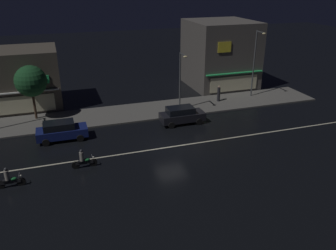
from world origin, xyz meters
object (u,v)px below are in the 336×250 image
Objects in this scene: parked_car_near_kerb at (182,115)px; traffic_cone at (185,117)px; pedestrian_on_sidewalk at (219,94)px; parked_car_trailing at (61,131)px; motorcycle_following at (9,179)px; streetlamp_mid at (181,76)px; motorcycle_lead at (83,160)px; streetlamp_east at (255,59)px.

traffic_cone is at bearing 50.43° from parked_car_near_kerb.
pedestrian_on_sidewalk is 6.68m from traffic_cone.
parked_car_trailing is 7.82× the size of traffic_cone.
motorcycle_following is at bearing -153.81° from traffic_cone.
pedestrian_on_sidewalk is at bearing 15.17° from parked_car_trailing.
streetlamp_mid is at bearing -149.55° from motorcycle_following.
pedestrian_on_sidewalk is at bearing 36.33° from parked_car_near_kerb.
motorcycle_following is (-5.02, -1.13, 0.00)m from motorcycle_lead.
traffic_cone is (10.61, 6.56, -0.36)m from motorcycle_lead.
parked_car_trailing is at bearing -48.79° from pedestrian_on_sidewalk.
streetlamp_east is 4.01× the size of motorcycle_lead.
parked_car_trailing reaches higher than traffic_cone.
streetlamp_mid is 11.05× the size of traffic_cone.
motorcycle_lead is at bearing -140.73° from streetlamp_mid.
motorcycle_following is (-14.97, -6.89, -0.24)m from parked_car_near_kerb.
parked_car_trailing is (-12.34, -3.45, -2.93)m from streetlamp_mid.
motorcycle_lead is 5.15m from motorcycle_following.
traffic_cone is at bearing -155.66° from motorcycle_following.
parked_car_near_kerb reaches higher than motorcycle_lead.
streetlamp_east is at bearing 24.43° from parked_car_near_kerb.
motorcycle_lead and motorcycle_following have the same top height.
streetlamp_east is 4.23× the size of pedestrian_on_sidewalk.
streetlamp_east is 23.57m from motorcycle_lead.
parked_car_near_kerb is at bearing -157.14° from motorcycle_following.
streetlamp_mid reaches higher than motorcycle_following.
parked_car_trailing is at bearing -167.02° from streetlamp_east.
motorcycle_following is at bearing -35.58° from pedestrian_on_sidewalk.
streetlamp_east reaches higher than motorcycle_following.
streetlamp_mid is at bearing 15.63° from parked_car_trailing.
parked_car_near_kerb reaches higher than motorcycle_following.
motorcycle_lead is (-9.95, -5.76, -0.24)m from parked_car_near_kerb.
pedestrian_on_sidewalk is 0.95× the size of motorcycle_following.
motorcycle_lead is (-16.10, -10.29, -0.35)m from pedestrian_on_sidewalk.
streetlamp_east is 5.83m from pedestrian_on_sidewalk.
motorcycle_lead is (1.32, -5.56, -0.24)m from parked_car_trailing.
pedestrian_on_sidewalk reaches higher than motorcycle_following.
motorcycle_following is (-21.13, -11.42, -0.35)m from pedestrian_on_sidewalk.
streetlamp_east reaches higher than pedestrian_on_sidewalk.
parked_car_trailing is at bearing -175.22° from traffic_cone.
pedestrian_on_sidewalk is 0.95× the size of motorcycle_lead.
parked_car_near_kerb is 2.26× the size of motorcycle_lead.
streetlamp_east is 28.53m from motorcycle_following.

